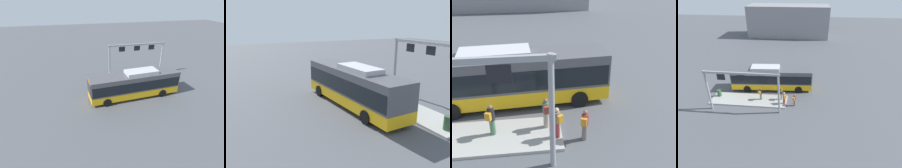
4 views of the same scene
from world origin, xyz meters
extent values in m
plane|color=#4C4F54|center=(0.00, 0.00, 0.00)|extent=(120.00, 120.00, 0.00)
cube|color=#9E9E99|center=(-2.50, -3.48, 0.08)|extent=(10.00, 2.80, 0.16)
cube|color=#EAAD14|center=(0.00, 0.00, 0.77)|extent=(11.36, 3.26, 0.85)
cube|color=#4C4C51|center=(0.00, 0.00, 2.15)|extent=(11.36, 3.26, 1.90)
cube|color=black|center=(0.00, 0.00, 1.95)|extent=(11.14, 3.28, 1.20)
cube|color=black|center=(5.61, 0.38, 2.05)|extent=(0.18, 2.12, 1.50)
cube|color=#B7B7BC|center=(-0.84, -0.06, 3.28)|extent=(4.03, 2.01, 0.36)
cube|color=orange|center=(5.54, 0.38, 2.90)|extent=(0.24, 1.75, 0.28)
cylinder|color=black|center=(3.72, 1.46, 0.50)|extent=(1.02, 0.37, 1.00)
cylinder|color=black|center=(3.88, -0.94, 0.50)|extent=(1.02, 0.37, 1.00)
cylinder|color=black|center=(-3.48, 0.97, 0.50)|extent=(1.02, 0.37, 1.00)
cylinder|color=black|center=(-3.32, -1.43, 0.50)|extent=(1.02, 0.37, 1.00)
cylinder|color=maroon|center=(2.23, -3.94, 0.58)|extent=(0.39, 0.39, 0.85)
cylinder|color=slate|center=(2.23, -3.94, 1.31)|extent=(0.47, 0.47, 0.60)
sphere|color=tan|center=(2.23, -3.94, 1.72)|extent=(0.22, 0.22, 0.22)
cube|color=#BF7F1E|center=(2.38, -4.16, 1.34)|extent=(0.33, 0.30, 0.40)
cylinder|color=slate|center=(3.58, -4.08, 0.42)|extent=(0.37, 0.37, 0.85)
cylinder|color=maroon|center=(3.58, -4.08, 1.15)|extent=(0.45, 0.45, 0.60)
sphere|color=brown|center=(3.58, -4.08, 1.56)|extent=(0.22, 0.22, 0.22)
cube|color=#BF7F1E|center=(3.48, -4.32, 1.18)|extent=(0.33, 0.27, 0.40)
cylinder|color=gray|center=(1.77, -3.02, 0.58)|extent=(0.32, 0.32, 0.85)
cylinder|color=#476B4C|center=(1.77, -3.02, 1.31)|extent=(0.38, 0.38, 0.60)
sphere|color=brown|center=(1.77, -3.02, 1.72)|extent=(0.22, 0.22, 0.22)
cube|color=maroon|center=(1.81, -3.28, 1.34)|extent=(0.30, 0.22, 0.40)
cylinder|color=#476B4C|center=(-0.91, -3.29, 0.58)|extent=(0.37, 0.37, 0.85)
cylinder|color=black|center=(-0.91, -3.29, 1.31)|extent=(0.45, 0.45, 0.60)
sphere|color=brown|center=(-0.91, -3.29, 1.72)|extent=(0.22, 0.22, 0.22)
cube|color=#BF7F1E|center=(-1.02, -3.53, 1.34)|extent=(0.33, 0.28, 0.40)
cylinder|color=gray|center=(-6.49, -5.68, 2.60)|extent=(0.24, 0.24, 5.20)
cylinder|color=gray|center=(1.88, -5.68, 2.60)|extent=(0.24, 0.24, 5.20)
cube|color=gray|center=(-2.31, -5.68, 5.05)|extent=(8.77, 0.20, 0.24)
cube|color=black|center=(-4.61, -5.68, 4.50)|extent=(0.90, 0.08, 0.70)
cube|color=black|center=(-2.31, -5.68, 4.50)|extent=(0.90, 0.08, 0.70)
cube|color=black|center=(-0.01, -5.68, 4.50)|extent=(0.90, 0.08, 0.70)
cylinder|color=#2D5133|center=(-6.71, -3.02, 0.61)|extent=(0.52, 0.52, 0.90)
camera|label=1|loc=(6.95, 17.55, 11.67)|focal=27.38mm
camera|label=2|loc=(-16.12, 9.15, 6.79)|focal=38.30mm
camera|label=3|loc=(1.17, -15.02, 8.68)|focal=44.66mm
camera|label=4|loc=(4.92, -23.39, 14.08)|focal=30.00mm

